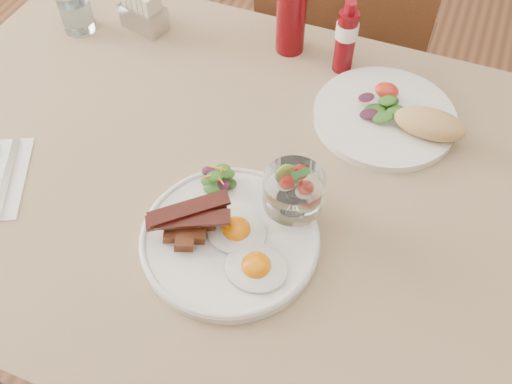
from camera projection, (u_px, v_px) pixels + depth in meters
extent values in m
plane|color=#52301C|center=(253.00, 349.00, 1.57)|extent=(5.00, 5.00, 0.00)
cylinder|color=brown|center=(109.00, 114.00, 1.63)|extent=(0.06, 0.06, 0.71)
cube|color=brown|center=(252.00, 183.00, 0.99)|extent=(1.30, 0.85, 0.04)
cube|color=tan|center=(252.00, 176.00, 0.98)|extent=(1.33, 0.88, 0.00)
cylinder|color=brown|center=(268.00, 135.00, 1.76)|extent=(0.04, 0.04, 0.45)
cylinder|color=brown|center=(382.00, 168.00, 1.68)|extent=(0.04, 0.04, 0.45)
cylinder|color=brown|center=(305.00, 64.00, 1.96)|extent=(0.04, 0.04, 0.45)
cylinder|color=brown|center=(408.00, 91.00, 1.88)|extent=(0.04, 0.04, 0.45)
cube|color=brown|center=(350.00, 51.00, 1.63)|extent=(0.42, 0.42, 0.03)
cube|color=brown|center=(340.00, 21.00, 1.33)|extent=(0.42, 0.03, 0.46)
cylinder|color=white|center=(230.00, 239.00, 0.89)|extent=(0.28, 0.28, 0.02)
ellipsoid|color=silver|center=(256.00, 267.00, 0.84)|extent=(0.11, 0.10, 0.01)
ellipsoid|color=orange|center=(256.00, 265.00, 0.84)|extent=(0.04, 0.04, 0.03)
ellipsoid|color=silver|center=(237.00, 231.00, 0.88)|extent=(0.11, 0.10, 0.01)
ellipsoid|color=orange|center=(236.00, 229.00, 0.88)|extent=(0.04, 0.04, 0.03)
cube|color=brown|center=(185.00, 222.00, 0.88)|extent=(0.03, 0.03, 0.03)
cube|color=brown|center=(196.00, 233.00, 0.87)|extent=(0.03, 0.03, 0.03)
cube|color=brown|center=(171.00, 234.00, 0.87)|extent=(0.03, 0.03, 0.02)
cube|color=brown|center=(207.00, 223.00, 0.88)|extent=(0.03, 0.03, 0.03)
cube|color=brown|center=(184.00, 240.00, 0.86)|extent=(0.03, 0.03, 0.03)
cube|color=brown|center=(176.00, 218.00, 0.89)|extent=(0.03, 0.03, 0.02)
cube|color=brown|center=(194.00, 220.00, 0.86)|extent=(0.03, 0.03, 0.03)
cube|color=#48150C|center=(187.00, 216.00, 0.86)|extent=(0.12, 0.09, 0.01)
cube|color=#48150C|center=(189.00, 220.00, 0.85)|extent=(0.13, 0.07, 0.01)
cube|color=#48150C|center=(189.00, 208.00, 0.85)|extent=(0.11, 0.10, 0.01)
ellipsoid|color=#234A13|center=(217.00, 183.00, 0.94)|extent=(0.04, 0.03, 0.01)
ellipsoid|color=#234A13|center=(228.00, 184.00, 0.94)|extent=(0.04, 0.03, 0.01)
ellipsoid|color=#391226|center=(215.00, 174.00, 0.95)|extent=(0.03, 0.03, 0.01)
ellipsoid|color=#234A13|center=(213.00, 188.00, 0.93)|extent=(0.04, 0.03, 0.01)
ellipsoid|color=#234A13|center=(209.00, 181.00, 0.93)|extent=(0.03, 0.03, 0.01)
ellipsoid|color=#391226|center=(223.00, 185.00, 0.92)|extent=(0.03, 0.03, 0.01)
ellipsoid|color=#234A13|center=(222.00, 170.00, 0.94)|extent=(0.04, 0.03, 0.01)
ellipsoid|color=#234A13|center=(227.00, 174.00, 0.93)|extent=(0.03, 0.03, 0.01)
ellipsoid|color=#391226|center=(208.00, 171.00, 0.93)|extent=(0.03, 0.02, 0.01)
ellipsoid|color=#234A13|center=(214.00, 177.00, 0.92)|extent=(0.03, 0.03, 0.01)
cylinder|color=orange|center=(220.00, 173.00, 0.92)|extent=(0.01, 0.03, 0.01)
cylinder|color=orange|center=(217.00, 168.00, 0.93)|extent=(0.03, 0.00, 0.01)
cylinder|color=orange|center=(219.00, 178.00, 0.91)|extent=(0.03, 0.02, 0.01)
cylinder|color=orange|center=(211.00, 175.00, 0.92)|extent=(0.03, 0.02, 0.01)
cylinder|color=white|center=(292.00, 209.00, 0.90)|extent=(0.05, 0.05, 0.01)
cylinder|color=white|center=(293.00, 204.00, 0.89)|extent=(0.02, 0.02, 0.02)
cylinder|color=white|center=(294.00, 191.00, 0.87)|extent=(0.10, 0.10, 0.05)
cylinder|color=beige|center=(285.00, 190.00, 0.88)|extent=(0.03, 0.03, 0.01)
cylinder|color=beige|center=(303.00, 197.00, 0.87)|extent=(0.03, 0.03, 0.01)
cylinder|color=beige|center=(295.00, 183.00, 0.88)|extent=(0.03, 0.03, 0.01)
cylinder|color=#A0C93D|center=(287.00, 177.00, 0.86)|extent=(0.04, 0.04, 0.01)
cone|color=red|center=(303.00, 189.00, 0.84)|extent=(0.03, 0.03, 0.03)
cone|color=red|center=(284.00, 182.00, 0.85)|extent=(0.03, 0.03, 0.03)
cone|color=red|center=(298.00, 171.00, 0.85)|extent=(0.03, 0.03, 0.03)
ellipsoid|color=#29742F|center=(298.00, 174.00, 0.84)|extent=(0.02, 0.01, 0.00)
ellipsoid|color=#29742F|center=(304.00, 172.00, 0.84)|extent=(0.02, 0.01, 0.00)
cylinder|color=white|center=(384.00, 116.00, 1.05)|extent=(0.26, 0.26, 0.02)
ellipsoid|color=#234A13|center=(375.00, 110.00, 1.04)|extent=(0.05, 0.04, 0.01)
ellipsoid|color=#234A13|center=(389.00, 102.00, 1.05)|extent=(0.04, 0.03, 0.01)
ellipsoid|color=#391226|center=(369.00, 114.00, 1.03)|extent=(0.04, 0.03, 0.01)
ellipsoid|color=#234A13|center=(383.00, 117.00, 1.02)|extent=(0.04, 0.03, 0.01)
ellipsoid|color=#234A13|center=(396.00, 110.00, 1.03)|extent=(0.04, 0.03, 0.01)
ellipsoid|color=#391226|center=(366.00, 97.00, 1.05)|extent=(0.03, 0.03, 0.01)
ellipsoid|color=#234A13|center=(388.00, 101.00, 1.03)|extent=(0.04, 0.03, 0.01)
ellipsoid|color=red|center=(386.00, 93.00, 1.06)|extent=(0.04, 0.04, 0.03)
ellipsoid|color=tan|center=(430.00, 123.00, 1.00)|extent=(0.14, 0.09, 0.05)
cylinder|color=#62050B|center=(291.00, 17.00, 1.13)|extent=(0.06, 0.06, 0.16)
cylinder|color=#62050B|center=(345.00, 42.00, 1.10)|extent=(0.04, 0.04, 0.13)
cylinder|color=white|center=(347.00, 30.00, 1.08)|extent=(0.05, 0.05, 0.03)
cylinder|color=maroon|center=(350.00, 8.00, 1.04)|extent=(0.02, 0.02, 0.02)
cube|color=silver|center=(144.00, 17.00, 1.21)|extent=(0.11, 0.08, 0.05)
cube|color=beige|center=(136.00, 2.00, 1.19)|extent=(0.02, 0.04, 0.06)
cube|color=beige|center=(142.00, 4.00, 1.18)|extent=(0.02, 0.04, 0.06)
cube|color=beige|center=(147.00, 7.00, 1.18)|extent=(0.02, 0.04, 0.06)
cube|color=beige|center=(153.00, 10.00, 1.17)|extent=(0.02, 0.04, 0.06)
cylinder|color=white|center=(74.00, 5.00, 1.18)|extent=(0.07, 0.07, 0.11)
cylinder|color=silver|center=(77.00, 15.00, 1.20)|extent=(0.06, 0.06, 0.06)
cube|color=silver|center=(7.00, 176.00, 0.97)|extent=(0.09, 0.16, 0.00)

